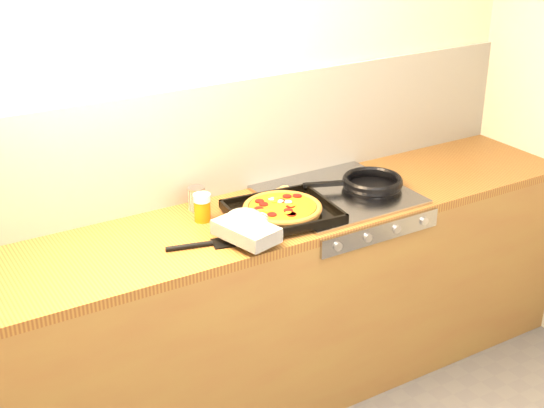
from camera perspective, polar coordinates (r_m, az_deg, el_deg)
room_shell at (r=3.26m, az=-4.33°, el=4.73°), size 3.20×3.20×3.20m
counter_run at (r=3.33m, az=-1.66°, el=-8.11°), size 3.20×0.62×0.90m
stovetop at (r=3.34m, az=4.96°, el=0.69°), size 0.60×0.56×0.02m
pizza_on_tray at (r=3.05m, az=-0.02°, el=-0.79°), size 0.57×0.47×0.07m
frying_pan at (r=3.39m, az=7.46°, el=1.57°), size 0.47×0.35×0.04m
tomato_can at (r=3.19m, az=-5.70°, el=0.41°), size 0.08×0.08×0.10m
juice_glass at (r=3.08m, az=-5.28°, el=-0.25°), size 0.09×0.09×0.12m
wooden_spoon at (r=3.33m, az=-0.19°, el=0.80°), size 0.30×0.10×0.02m
black_spatula at (r=2.90m, az=-5.12°, el=-3.06°), size 0.29×0.12×0.02m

